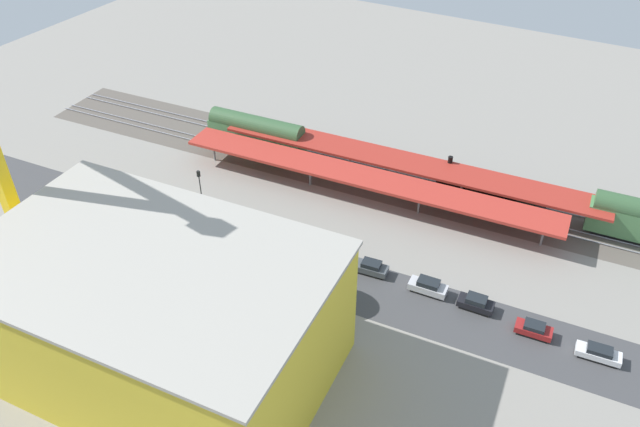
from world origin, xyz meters
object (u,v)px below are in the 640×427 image
Objects in this scene: platform_canopy_far at (405,162)px; box_truck_0 at (199,234)px; freight_coach_far at (257,133)px; construction_building at (157,316)px; street_tree_1 at (186,218)px; parked_car_0 at (598,354)px; platform_canopy_near at (363,177)px; traffic_light at (200,183)px; parked_car_4 at (371,268)px; locomotive at (491,187)px; street_tree_0 at (201,225)px; parked_car_2 at (476,303)px; parked_car_5 at (330,253)px; parked_car_1 at (534,330)px; parked_car_3 at (428,287)px; street_tree_2 at (299,265)px.

platform_canopy_far is 6.43× the size of box_truck_0.
freight_coach_far is 0.49× the size of construction_building.
parked_car_0 is at bearing -171.52° from street_tree_1.
street_tree_1 reaches higher than platform_canopy_near.
parked_car_4 is at bearing 177.68° from traffic_light.
traffic_light is (19.17, 12.81, 0.25)m from platform_canopy_near.
box_truck_0 is (18.13, 25.83, -2.49)m from platform_canopy_far.
construction_building is (39.97, 22.88, 6.39)m from parked_car_0.
freight_coach_far is at bearing -32.04° from parked_car_4.
locomotive is 1.88× the size of street_tree_0.
parked_car_2 is (-21.20, 13.61, -3.00)m from platform_canopy_near.
parked_car_2 is at bearing -170.31° from box_truck_0.
construction_building is at bearing 73.31° from parked_car_5.
locomotive reaches higher than box_truck_0.
box_truck_0 is (22.20, 5.77, 0.80)m from parked_car_4.
parked_car_5 reaches higher than parked_car_1.
platform_canopy_far is 44.53m from construction_building.
platform_canopy_near is 23.05m from traffic_light.
locomotive is 3.79× the size of parked_car_2.
street_tree_0 is 0.96× the size of street_tree_1.
construction_building is (26.20, 23.77, 6.33)m from parked_car_2.
street_tree_1 is (21.99, 7.91, 4.93)m from parked_car_4.
traffic_light is at bearing -1.56° from parked_car_3.
locomotive is 34.28m from street_tree_2.
traffic_light is at bearing -2.97° from parked_car_5.
construction_building is (7.04, 23.48, 6.32)m from parked_car_5.
parked_car_4 is at bearing 147.96° from freight_coach_far.
freight_coach_far is at bearing -83.83° from traffic_light.
platform_canopy_near is 7.30× the size of street_tree_2.
freight_coach_far is 59.06m from parked_car_0.
parked_car_3 is 0.55× the size of street_tree_0.
street_tree_2 is at bearing -179.47° from street_tree_0.
box_truck_0 is (9.30, -17.71, -5.53)m from construction_building.
construction_building reaches higher than street_tree_1.
parked_car_3 reaches higher than parked_car_0.
parked_car_3 reaches higher than parked_car_1.
parked_car_3 is 1.08× the size of parked_car_4.
traffic_light is (-1.84, 16.99, 0.86)m from freight_coach_far.
parked_car_4 is at bearing 1.22° from parked_car_3.
platform_canopy_far reaches higher than parked_car_2.
platform_canopy_far is at bearing -105.56° from construction_building.
parked_car_3 is at bearing -179.30° from parked_car_5.
construction_building is at bearing 120.27° from street_tree_1.
platform_canopy_far is 37.52m from parked_car_0.
platform_canopy_near is 18.68m from locomotive.
parked_car_1 is at bearing 116.82° from locomotive.
platform_canopy_far reaches higher than parked_car_0.
parked_car_0 is 1.13× the size of parked_car_2.
parked_car_3 is at bearing 153.73° from freight_coach_far.
parked_car_5 is at bearing 58.82° from locomotive.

